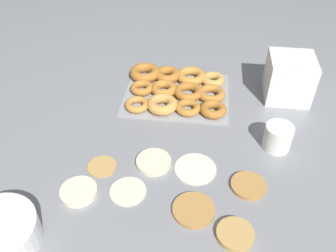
{
  "coord_description": "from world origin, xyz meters",
  "views": [
    {
      "loc": [
        -0.1,
        0.72,
        0.75
      ],
      "look_at": [
        -0.0,
        -0.09,
        0.04
      ],
      "focal_mm": 38.0,
      "sensor_mm": 36.0,
      "label": 1
    }
  ],
  "objects_px": {
    "pancake_2": "(154,162)",
    "pancake_3": "(102,166)",
    "pancake_6": "(235,234)",
    "pancake_7": "(248,185)",
    "pancake_5": "(195,168)",
    "paper_cup": "(278,137)",
    "pancake_4": "(194,210)",
    "pancake_0": "(128,191)",
    "container_stack": "(289,78)",
    "pancake_1": "(79,191)",
    "donut_tray": "(176,89)"
  },
  "relations": [
    {
      "from": "pancake_0",
      "to": "pancake_2",
      "type": "distance_m",
      "value": 0.12
    },
    {
      "from": "pancake_4",
      "to": "pancake_6",
      "type": "height_order",
      "value": "pancake_6"
    },
    {
      "from": "pancake_3",
      "to": "pancake_6",
      "type": "bearing_deg",
      "value": 154.23
    },
    {
      "from": "pancake_2",
      "to": "pancake_3",
      "type": "bearing_deg",
      "value": 11.79
    },
    {
      "from": "pancake_0",
      "to": "pancake_4",
      "type": "height_order",
      "value": "pancake_4"
    },
    {
      "from": "pancake_3",
      "to": "pancake_6",
      "type": "relative_size",
      "value": 0.91
    },
    {
      "from": "paper_cup",
      "to": "pancake_4",
      "type": "bearing_deg",
      "value": 48.75
    },
    {
      "from": "container_stack",
      "to": "pancake_1",
      "type": "bearing_deg",
      "value": 40.77
    },
    {
      "from": "pancake_2",
      "to": "donut_tray",
      "type": "relative_size",
      "value": 0.27
    },
    {
      "from": "pancake_2",
      "to": "pancake_5",
      "type": "bearing_deg",
      "value": 176.52
    },
    {
      "from": "pancake_0",
      "to": "pancake_1",
      "type": "xyz_separation_m",
      "value": [
        0.13,
        0.02,
        0.0
      ]
    },
    {
      "from": "paper_cup",
      "to": "pancake_6",
      "type": "bearing_deg",
      "value": 68.25
    },
    {
      "from": "pancake_0",
      "to": "paper_cup",
      "type": "bearing_deg",
      "value": -151.44
    },
    {
      "from": "pancake_2",
      "to": "paper_cup",
      "type": "relative_size",
      "value": 1.22
    },
    {
      "from": "pancake_6",
      "to": "pancake_7",
      "type": "xyz_separation_m",
      "value": [
        -0.04,
        -0.15,
        -0.0
      ]
    },
    {
      "from": "pancake_7",
      "to": "paper_cup",
      "type": "relative_size",
      "value": 1.15
    },
    {
      "from": "pancake_0",
      "to": "pancake_7",
      "type": "distance_m",
      "value": 0.32
    },
    {
      "from": "pancake_3",
      "to": "container_stack",
      "type": "distance_m",
      "value": 0.7
    },
    {
      "from": "pancake_1",
      "to": "pancake_5",
      "type": "relative_size",
      "value": 0.83
    },
    {
      "from": "pancake_4",
      "to": "pancake_3",
      "type": "bearing_deg",
      "value": -23.93
    },
    {
      "from": "pancake_2",
      "to": "paper_cup",
      "type": "distance_m",
      "value": 0.37
    },
    {
      "from": "pancake_1",
      "to": "pancake_6",
      "type": "distance_m",
      "value": 0.41
    },
    {
      "from": "pancake_4",
      "to": "paper_cup",
      "type": "relative_size",
      "value": 1.31
    },
    {
      "from": "pancake_2",
      "to": "donut_tray",
      "type": "distance_m",
      "value": 0.35
    },
    {
      "from": "pancake_2",
      "to": "paper_cup",
      "type": "xyz_separation_m",
      "value": [
        -0.35,
        -0.11,
        0.03
      ]
    },
    {
      "from": "pancake_4",
      "to": "pancake_7",
      "type": "height_order",
      "value": "pancake_7"
    },
    {
      "from": "pancake_4",
      "to": "pancake_0",
      "type": "bearing_deg",
      "value": -13.06
    },
    {
      "from": "pancake_4",
      "to": "pancake_7",
      "type": "xyz_separation_m",
      "value": [
        -0.14,
        -0.09,
        0.0
      ]
    },
    {
      "from": "donut_tray",
      "to": "pancake_1",
      "type": "bearing_deg",
      "value": 66.71
    },
    {
      "from": "pancake_4",
      "to": "pancake_5",
      "type": "xyz_separation_m",
      "value": [
        0.0,
        -0.14,
        -0.0
      ]
    },
    {
      "from": "pancake_2",
      "to": "pancake_3",
      "type": "height_order",
      "value": "pancake_2"
    },
    {
      "from": "pancake_0",
      "to": "pancake_2",
      "type": "height_order",
      "value": "pancake_2"
    },
    {
      "from": "pancake_1",
      "to": "donut_tray",
      "type": "relative_size",
      "value": 0.26
    },
    {
      "from": "pancake_6",
      "to": "donut_tray",
      "type": "relative_size",
      "value": 0.24
    },
    {
      "from": "pancake_0",
      "to": "container_stack",
      "type": "distance_m",
      "value": 0.68
    },
    {
      "from": "pancake_5",
      "to": "pancake_6",
      "type": "bearing_deg",
      "value": 117.8
    },
    {
      "from": "pancake_2",
      "to": "pancake_4",
      "type": "bearing_deg",
      "value": 129.77
    },
    {
      "from": "pancake_5",
      "to": "paper_cup",
      "type": "height_order",
      "value": "paper_cup"
    },
    {
      "from": "pancake_0",
      "to": "pancake_3",
      "type": "distance_m",
      "value": 0.12
    },
    {
      "from": "pancake_7",
      "to": "donut_tray",
      "type": "bearing_deg",
      "value": -59.74
    },
    {
      "from": "pancake_0",
      "to": "pancake_7",
      "type": "xyz_separation_m",
      "value": [
        -0.32,
        -0.05,
        0.0
      ]
    },
    {
      "from": "pancake_0",
      "to": "donut_tray",
      "type": "height_order",
      "value": "donut_tray"
    },
    {
      "from": "pancake_2",
      "to": "container_stack",
      "type": "distance_m",
      "value": 0.57
    },
    {
      "from": "pancake_0",
      "to": "pancake_1",
      "type": "height_order",
      "value": "pancake_1"
    },
    {
      "from": "pancake_5",
      "to": "pancake_7",
      "type": "bearing_deg",
      "value": 162.23
    },
    {
      "from": "pancake_2",
      "to": "pancake_7",
      "type": "bearing_deg",
      "value": 168.52
    },
    {
      "from": "pancake_0",
      "to": "pancake_3",
      "type": "height_order",
      "value": "pancake_3"
    },
    {
      "from": "pancake_1",
      "to": "pancake_6",
      "type": "bearing_deg",
      "value": 168.87
    },
    {
      "from": "pancake_0",
      "to": "pancake_7",
      "type": "relative_size",
      "value": 1.03
    },
    {
      "from": "pancake_1",
      "to": "pancake_0",
      "type": "bearing_deg",
      "value": -170.7
    }
  ]
}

